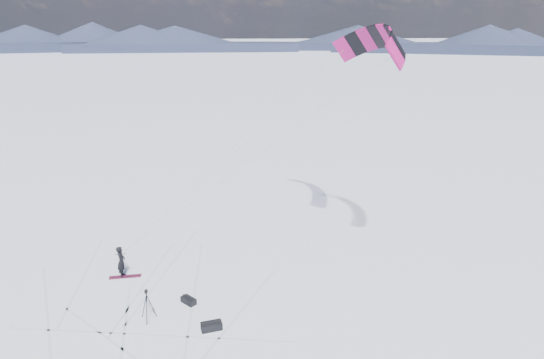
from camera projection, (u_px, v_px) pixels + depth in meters
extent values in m
plane|color=white|center=(127.00, 309.00, 21.43)|extent=(1800.00, 1800.00, 0.00)
cube|color=#181E34|center=(464.00, 47.00, 297.39)|extent=(147.80, 124.57, 6.04)
cone|color=#181E34|center=(465.00, 42.00, 296.45)|extent=(89.40, 89.40, 8.00)
cube|color=#181E34|center=(313.00, 46.00, 322.84)|extent=(156.56, 89.15, 6.04)
cone|color=#181E34|center=(313.00, 42.00, 321.91)|extent=(80.64, 80.64, 8.00)
cube|color=#181E34|center=(172.00, 46.00, 318.71)|extent=(150.00, 45.00, 6.04)
cone|color=#181E34|center=(171.00, 42.00, 317.77)|extent=(64.00, 64.00, 8.00)
cube|color=#181E34|center=(11.00, 48.00, 285.38)|extent=(156.56, 89.15, 6.04)
cone|color=#181E34|center=(10.00, 43.00, 284.44)|extent=(80.64, 80.64, 8.00)
cube|color=silver|center=(42.00, 341.00, 19.22)|extent=(3.52, 7.29, 0.01)
cube|color=silver|center=(93.00, 306.00, 21.69)|extent=(6.45, 7.79, 0.01)
cube|color=silver|center=(134.00, 278.00, 24.15)|extent=(11.66, 3.07, 0.01)
cube|color=silver|center=(165.00, 342.00, 19.16)|extent=(1.27, 5.91, 0.01)
cube|color=silver|center=(202.00, 306.00, 21.63)|extent=(6.52, 4.83, 0.01)
cube|color=silver|center=(232.00, 278.00, 24.09)|extent=(8.85, 4.87, 0.01)
cube|color=silver|center=(65.00, 337.00, 19.49)|extent=(5.61, 2.36, 0.01)
imported|color=black|center=(123.00, 276.00, 24.32)|extent=(0.43, 0.65, 1.75)
cube|color=maroon|center=(125.00, 277.00, 24.24)|extent=(1.66, 0.38, 0.04)
cylinder|color=black|center=(152.00, 306.00, 20.54)|extent=(0.40, 0.17, 1.32)
cylinder|color=black|center=(144.00, 306.00, 20.53)|extent=(0.34, 0.29, 1.32)
cylinder|color=black|center=(147.00, 310.00, 20.26)|extent=(0.10, 0.42, 1.32)
cylinder|color=black|center=(147.00, 298.00, 20.30)|extent=(0.04, 0.04, 0.38)
cube|color=black|center=(146.00, 293.00, 20.22)|extent=(0.10, 0.10, 0.05)
cube|color=black|center=(146.00, 291.00, 20.19)|extent=(0.17, 0.14, 0.11)
cylinder|color=black|center=(146.00, 290.00, 20.28)|extent=(0.08, 0.11, 0.08)
cube|color=black|center=(211.00, 326.00, 19.91)|extent=(0.96, 0.53, 0.34)
cylinder|color=black|center=(211.00, 322.00, 19.85)|extent=(0.87, 0.18, 0.09)
cube|color=black|center=(189.00, 301.00, 21.86)|extent=(0.78, 0.85, 0.29)
cylinder|color=black|center=(188.00, 298.00, 21.81)|extent=(0.53, 0.64, 0.09)
cube|color=#B61467|center=(395.00, 54.00, 21.27)|extent=(1.38, 0.69, 1.55)
cube|color=black|center=(398.00, 46.00, 21.83)|extent=(1.27, 0.79, 1.47)
cube|color=#B61467|center=(397.00, 40.00, 22.49)|extent=(1.15, 0.85, 1.39)
cube|color=black|center=(393.00, 37.00, 23.24)|extent=(1.02, 0.88, 1.29)
cube|color=#B61467|center=(386.00, 36.00, 24.02)|extent=(0.98, 0.87, 1.19)
cube|color=black|center=(377.00, 37.00, 24.80)|extent=(1.11, 0.87, 1.29)
cube|color=#B61467|center=(367.00, 39.00, 25.54)|extent=(1.23, 0.83, 1.39)
cube|color=black|center=(356.00, 44.00, 26.20)|extent=(1.34, 0.76, 1.47)
cube|color=#B61467|center=(344.00, 49.00, 26.75)|extent=(1.43, 0.64, 1.55)
cylinder|color=gray|center=(250.00, 160.00, 22.59)|extent=(13.62, 2.24, 10.19)
cylinder|color=gray|center=(239.00, 146.00, 25.33)|extent=(13.29, 3.74, 10.19)
cylinder|color=black|center=(120.00, 254.00, 23.91)|extent=(0.55, 0.06, 0.03)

